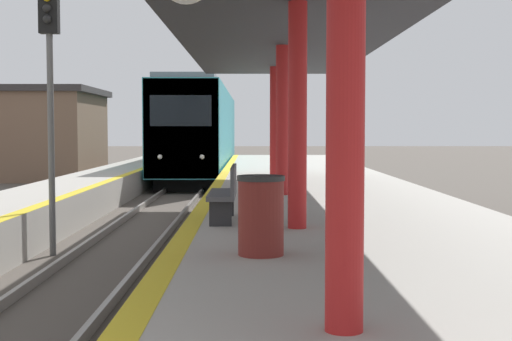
# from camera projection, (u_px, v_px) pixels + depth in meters

# --- Properties ---
(train) EXTENTS (2.82, 22.46, 4.55)m
(train) POSITION_uv_depth(u_px,v_px,m) (202.00, 131.00, 37.21)
(train) COLOR black
(train) RESTS_ON ground
(signal_mid) EXTENTS (0.36, 0.31, 5.10)m
(signal_mid) POSITION_uv_depth(u_px,v_px,m) (50.00, 70.00, 13.36)
(signal_mid) COLOR #595959
(signal_mid) RESTS_ON ground
(station_canopy) EXTENTS (4.63, 22.52, 3.67)m
(station_canopy) POSITION_uv_depth(u_px,v_px,m) (288.00, 28.00, 13.62)
(station_canopy) COLOR red
(station_canopy) RESTS_ON platform_right
(trash_bin) EXTENTS (0.58, 0.58, 0.97)m
(trash_bin) POSITION_uv_depth(u_px,v_px,m) (261.00, 215.00, 8.62)
(trash_bin) COLOR maroon
(trash_bin) RESTS_ON platform_right
(bench) EXTENTS (0.44, 1.67, 0.92)m
(bench) POSITION_uv_depth(u_px,v_px,m) (226.00, 192.00, 11.86)
(bench) COLOR #4C4C51
(bench) RESTS_ON platform_right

